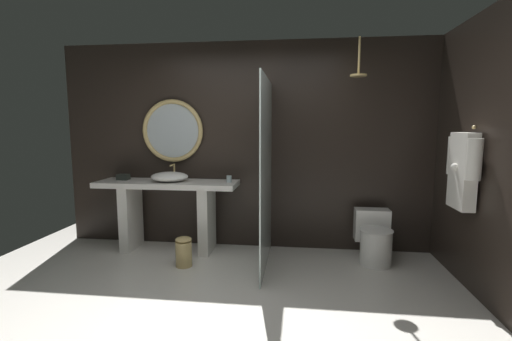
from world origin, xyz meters
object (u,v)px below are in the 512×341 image
(tumbler_cup, at_px, (229,179))
(toilet, at_px, (374,238))
(round_wall_mirror, at_px, (173,131))
(waste_bin, at_px, (184,251))
(tissue_box, at_px, (123,177))
(vessel_sink, at_px, (170,177))
(hanging_bathrobe, at_px, (463,167))
(rain_shower_head, at_px, (359,70))

(tumbler_cup, distance_m, toilet, 1.84)
(round_wall_mirror, height_order, waste_bin, round_wall_mirror)
(tissue_box, bearing_deg, round_wall_mirror, 17.48)
(vessel_sink, height_order, tumbler_cup, vessel_sink)
(round_wall_mirror, bearing_deg, tumbler_cup, -15.69)
(hanging_bathrobe, relative_size, waste_bin, 2.35)
(rain_shower_head, bearing_deg, toilet, 21.59)
(tissue_box, xyz_separation_m, rain_shower_head, (2.84, -0.24, 1.24))
(waste_bin, bearing_deg, tissue_box, 150.43)
(round_wall_mirror, relative_size, rain_shower_head, 1.94)
(hanging_bathrobe, distance_m, toilet, 1.25)
(rain_shower_head, height_order, toilet, rain_shower_head)
(vessel_sink, distance_m, hanging_bathrobe, 3.20)
(toilet, xyz_separation_m, waste_bin, (-2.14, -0.40, -0.11))
(hanging_bathrobe, bearing_deg, tissue_box, 169.52)
(round_wall_mirror, xyz_separation_m, rain_shower_head, (2.24, -0.43, 0.65))
(tumbler_cup, xyz_separation_m, hanging_bathrobe, (2.38, -0.67, 0.26))
(toilet, relative_size, waste_bin, 1.73)
(tumbler_cup, xyz_separation_m, waste_bin, (-0.42, -0.51, -0.75))
(vessel_sink, xyz_separation_m, round_wall_mirror, (-0.04, 0.25, 0.56))
(waste_bin, bearing_deg, round_wall_mirror, 116.04)
(hanging_bathrobe, bearing_deg, waste_bin, 176.89)
(round_wall_mirror, height_order, rain_shower_head, rain_shower_head)
(vessel_sink, bearing_deg, hanging_bathrobe, -11.51)
(vessel_sink, relative_size, toilet, 0.80)
(vessel_sink, bearing_deg, tissue_box, 174.62)
(toilet, bearing_deg, round_wall_mirror, 172.48)
(tumbler_cup, distance_m, hanging_bathrobe, 2.49)
(vessel_sink, height_order, round_wall_mirror, round_wall_mirror)
(tumbler_cup, xyz_separation_m, rain_shower_head, (1.46, -0.21, 1.23))
(round_wall_mirror, distance_m, waste_bin, 1.56)
(tissue_box, distance_m, toilet, 3.17)
(tumbler_cup, bearing_deg, rain_shower_head, -8.32)
(tissue_box, xyz_separation_m, hanging_bathrobe, (3.76, -0.70, 0.26))
(hanging_bathrobe, xyz_separation_m, toilet, (-0.66, 0.56, -0.90))
(rain_shower_head, xyz_separation_m, toilet, (0.26, 0.10, -1.88))
(tumbler_cup, xyz_separation_m, toilet, (1.72, -0.11, -0.64))
(vessel_sink, xyz_separation_m, rain_shower_head, (2.20, -0.18, 1.21))
(tumbler_cup, height_order, toilet, tumbler_cup)
(tumbler_cup, height_order, round_wall_mirror, round_wall_mirror)
(tissue_box, bearing_deg, vessel_sink, -5.38)
(toilet, bearing_deg, vessel_sink, 178.13)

